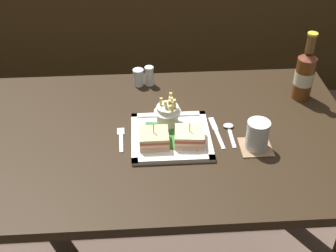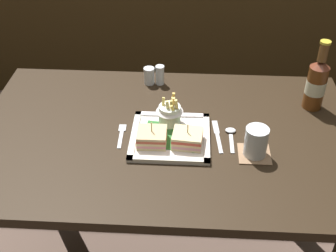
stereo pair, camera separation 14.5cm
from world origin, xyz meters
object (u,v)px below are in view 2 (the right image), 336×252
(sandwich_half_left, at_px, (152,137))
(sandwich_half_right, at_px, (187,138))
(water_glass, at_px, (256,143))
(dining_table, at_px, (166,169))
(fries_cup, at_px, (170,111))
(square_plate, at_px, (170,137))
(fork, at_px, (121,134))
(salt_shaker, at_px, (149,77))
(knife, at_px, (217,135))
(spoon, at_px, (231,134))
(beer_bottle, at_px, (316,83))
(pepper_shaker, at_px, (160,76))

(sandwich_half_left, height_order, sandwich_half_right, sandwich_half_left)
(sandwich_half_left, distance_m, water_glass, 0.32)
(dining_table, xyz_separation_m, fries_cup, (0.01, 0.04, 0.22))
(square_plate, height_order, sandwich_half_left, sandwich_half_left)
(fork, bearing_deg, fries_cup, 20.76)
(water_glass, relative_size, salt_shaker, 1.43)
(fries_cup, xyz_separation_m, salt_shaker, (-0.09, 0.27, -0.03))
(sandwich_half_right, height_order, salt_shaker, sandwich_half_right)
(fries_cup, bearing_deg, salt_shaker, 109.11)
(sandwich_half_right, relative_size, fries_cup, 0.93)
(fries_cup, xyz_separation_m, fork, (-0.16, -0.06, -0.06))
(knife, bearing_deg, fork, -177.08)
(sandwich_half_left, height_order, spoon, sandwich_half_left)
(spoon, bearing_deg, fries_cup, 169.33)
(sandwich_half_right, relative_size, beer_bottle, 0.39)
(sandwich_half_left, distance_m, fork, 0.12)
(dining_table, distance_m, sandwich_half_right, 0.22)
(water_glass, xyz_separation_m, pepper_shaker, (-0.32, 0.41, -0.01))
(sandwich_half_right, bearing_deg, knife, 33.26)
(spoon, bearing_deg, salt_shaker, 133.77)
(dining_table, height_order, beer_bottle, beer_bottle)
(sandwich_half_left, xyz_separation_m, fork, (-0.11, 0.05, -0.03))
(fries_cup, xyz_separation_m, knife, (0.16, -0.04, -0.06))
(spoon, bearing_deg, beer_bottle, 31.87)
(dining_table, xyz_separation_m, beer_bottle, (0.51, 0.19, 0.26))
(fries_cup, relative_size, fork, 0.85)
(square_plate, bearing_deg, dining_table, 120.05)
(knife, xyz_separation_m, pepper_shaker, (-0.21, 0.32, 0.03))
(salt_shaker, height_order, pepper_shaker, pepper_shaker)
(square_plate, bearing_deg, sandwich_half_left, -146.63)
(fries_cup, height_order, salt_shaker, fries_cup)
(dining_table, relative_size, knife, 7.30)
(fries_cup, height_order, fork, fries_cup)
(dining_table, height_order, fries_cup, fries_cup)
(dining_table, xyz_separation_m, sandwich_half_right, (0.07, -0.07, 0.19))
(fries_cup, height_order, beer_bottle, beer_bottle)
(fries_cup, relative_size, pepper_shaker, 1.41)
(dining_table, height_order, knife, knife)
(sandwich_half_left, relative_size, knife, 0.53)
(sandwich_half_right, distance_m, pepper_shaker, 0.40)
(dining_table, distance_m, square_plate, 0.17)
(dining_table, bearing_deg, fork, -173.12)
(square_plate, height_order, sandwich_half_right, sandwich_half_right)
(water_glass, distance_m, pepper_shaker, 0.52)
(fries_cup, bearing_deg, spoon, -10.67)
(fries_cup, relative_size, spoon, 0.85)
(dining_table, xyz_separation_m, salt_shaker, (-0.08, 0.31, 0.19))
(fries_cup, relative_size, water_glass, 1.13)
(salt_shaker, distance_m, pepper_shaker, 0.04)
(knife, height_order, salt_shaker, salt_shaker)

